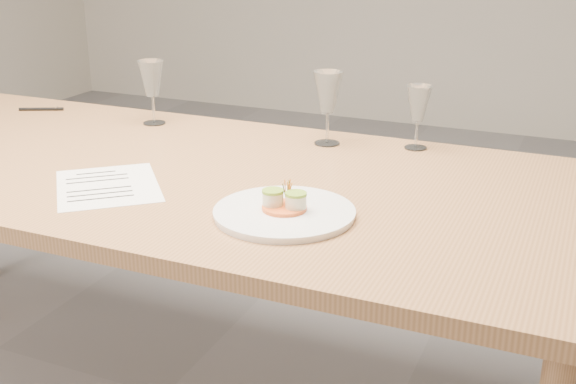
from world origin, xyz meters
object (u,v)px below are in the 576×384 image
at_px(recipe_sheet, 108,186).
at_px(wine_glass_2, 418,105).
at_px(ballpoint_pen, 41,109).
at_px(wine_glass_0, 152,80).
at_px(dining_table, 149,186).
at_px(wine_glass_1, 328,94).
at_px(dinner_plate, 284,211).

bearing_deg(recipe_sheet, wine_glass_2, 4.54).
relative_size(ballpoint_pen, wine_glass_0, 0.70).
distance_m(dining_table, recipe_sheet, 0.21).
relative_size(dining_table, wine_glass_0, 11.79).
relative_size(recipe_sheet, wine_glass_1, 1.81).
height_order(wine_glass_1, wine_glass_2, wine_glass_1).
distance_m(dining_table, wine_glass_0, 0.46).
xyz_separation_m(recipe_sheet, ballpoint_pen, (-0.69, 0.55, 0.00)).
xyz_separation_m(dining_table, ballpoint_pen, (-0.67, 0.35, 0.07)).
height_order(recipe_sheet, wine_glass_0, wine_glass_0).
bearing_deg(dinner_plate, dining_table, 157.26).
height_order(dining_table, ballpoint_pen, ballpoint_pen).
bearing_deg(ballpoint_pen, dining_table, -52.84).
bearing_deg(dinner_plate, wine_glass_2, 77.85).
relative_size(recipe_sheet, wine_glass_2, 2.12).
relative_size(dining_table, dinner_plate, 7.69).
distance_m(recipe_sheet, wine_glass_1, 0.68).
distance_m(wine_glass_1, wine_glass_2, 0.26).
xyz_separation_m(dining_table, recipe_sheet, (0.02, -0.20, 0.07)).
distance_m(dinner_plate, recipe_sheet, 0.48).
xyz_separation_m(dinner_plate, recipe_sheet, (-0.48, 0.01, -0.01)).
distance_m(recipe_sheet, ballpoint_pen, 0.88).
bearing_deg(recipe_sheet, dinner_plate, -41.56).
bearing_deg(wine_glass_2, dining_table, -146.51).
bearing_deg(ballpoint_pen, recipe_sheet, -64.00).
relative_size(dining_table, wine_glass_2, 13.17).
bearing_deg(wine_glass_2, wine_glass_0, -175.63).
distance_m(recipe_sheet, wine_glass_2, 0.88).
relative_size(recipe_sheet, ballpoint_pen, 2.71).
distance_m(wine_glass_0, wine_glass_2, 0.84).
relative_size(dinner_plate, recipe_sheet, 0.81).
bearing_deg(wine_glass_1, dinner_plate, -78.58).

